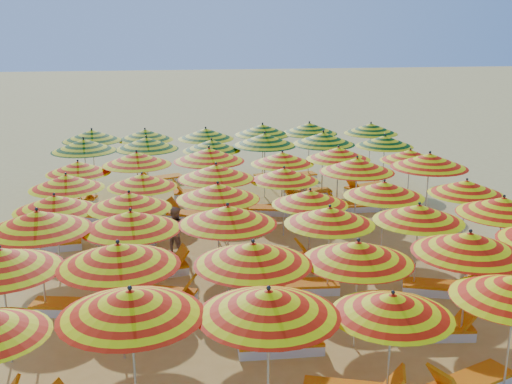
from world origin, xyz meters
TOP-DOWN VIEW (x-y plane):
  - ground at (0.00, 0.00)m, footprint 120.00×120.00m
  - umbrella_1 at (-3.05, -7.60)m, footprint 2.85×2.85m
  - umbrella_2 at (-0.91, -7.81)m, footprint 2.83×2.83m
  - umbrella_3 at (1.17, -7.68)m, footprint 2.20×2.20m
  - umbrella_6 at (-5.54, -5.33)m, footprint 2.75×2.75m
  - umbrella_7 at (-3.39, -5.47)m, footprint 2.81×2.81m
  - umbrella_8 at (-0.87, -5.63)m, footprint 2.70×2.70m
  - umbrella_9 at (1.19, -5.62)m, footprint 2.32×2.32m
  - umbrella_10 at (3.46, -5.63)m, footprint 2.52×2.52m
  - umbrella_12 at (-5.28, -3.19)m, footprint 2.82×2.82m
  - umbrella_13 at (-3.29, -3.15)m, footprint 2.85×2.85m
  - umbrella_14 at (-1.13, -3.12)m, footprint 2.97×2.97m
  - umbrella_15 at (1.25, -3.09)m, footprint 2.60×2.60m
  - umbrella_16 at (3.36, -3.21)m, footprint 2.83×2.83m
  - umbrella_17 at (5.51, -3.12)m, footprint 2.25×2.25m
  - umbrella_18 at (-5.29, -1.04)m, footprint 2.20×2.20m
  - umbrella_19 at (-3.44, -1.20)m, footprint 2.40×2.40m
  - umbrella_20 at (-1.19, -0.91)m, footprint 2.57×2.57m
  - umbrella_21 at (1.20, -1.18)m, footprint 2.20×2.20m
  - umbrella_22 at (3.22, -1.10)m, footprint 2.73×2.73m
  - umbrella_23 at (5.61, -0.93)m, footprint 2.30×2.30m
  - umbrella_24 at (-5.30, 1.00)m, footprint 2.22×2.22m
  - umbrella_25 at (-3.22, 1.17)m, footprint 2.59×2.59m
  - umbrella_26 at (-1.09, 1.08)m, footprint 2.95×2.95m
  - umbrella_27 at (0.93, 1.20)m, footprint 2.71×2.71m
  - umbrella_28 at (3.17, 1.26)m, footprint 2.78×2.78m
  - umbrella_29 at (5.42, 1.24)m, footprint 2.98×2.98m
  - umbrella_30 at (-5.26, 3.08)m, footprint 2.49×2.49m
  - umbrella_31 at (-3.46, 3.32)m, footprint 2.52×2.52m
  - umbrella_32 at (-1.16, 3.20)m, footprint 2.96×2.96m
  - umbrella_33 at (1.24, 3.27)m, footprint 2.11×2.11m
  - umbrella_34 at (3.17, 3.44)m, footprint 2.85×2.85m
  - umbrella_35 at (5.63, 3.35)m, footprint 2.18×2.18m
  - umbrella_36 at (-5.34, 5.39)m, footprint 2.92×2.92m
  - umbrella_37 at (-3.22, 5.55)m, footprint 2.93×2.93m
  - umbrella_38 at (-0.93, 5.62)m, footprint 2.58×2.58m
  - umbrella_39 at (0.97, 5.43)m, footprint 2.49×2.49m
  - umbrella_40 at (3.09, 5.34)m, footprint 2.69×2.69m
  - umbrella_41 at (5.43, 5.43)m, footprint 2.49×2.49m
  - umbrella_42 at (-5.30, 7.41)m, footprint 2.94×2.94m
  - umbrella_43 at (-3.34, 7.68)m, footprint 2.41×2.41m
  - umbrella_44 at (-1.03, 7.51)m, footprint 2.80×2.80m
  - umbrella_45 at (1.23, 7.79)m, footprint 2.58×2.58m
  - umbrella_46 at (3.10, 7.78)m, footprint 2.39×2.39m
  - umbrella_47 at (5.62, 7.75)m, footprint 2.68×2.68m
  - lounger_3 at (2.77, -7.45)m, footprint 1.82×1.22m
  - lounger_5 at (-0.27, -5.61)m, footprint 1.74×0.60m
  - lounger_6 at (2.96, -5.43)m, footprint 1.78×0.75m
  - lounger_7 at (-4.68, -3.31)m, footprint 1.81×0.91m
  - lounger_8 at (-2.69, -2.94)m, footprint 1.83×1.12m
  - lounger_9 at (0.65, -2.90)m, footprint 1.76×0.67m
  - lounger_10 at (3.96, -3.42)m, footprint 1.83×1.11m
  - lounger_12 at (-2.84, -1.41)m, footprint 1.82×0.98m
  - lounger_13 at (1.70, -1.09)m, footprint 1.79×0.80m
  - lounger_14 at (-5.90, 0.87)m, footprint 1.79×0.80m
  - lounger_15 at (-3.72, 1.01)m, footprint 1.82×1.22m
  - lounger_16 at (-4.75, 3.30)m, footprint 1.82×1.22m
  - lounger_17 at (-1.76, 3.03)m, footprint 1.83×1.14m
  - lounger_18 at (0.64, 3.42)m, footprint 1.82×0.93m
  - lounger_19 at (3.67, 3.36)m, footprint 1.76×0.66m
  - lounger_20 at (5.03, 3.46)m, footprint 1.83×1.10m
  - lounger_21 at (-5.85, 5.46)m, footprint 1.80×0.84m
  - lounger_22 at (-1.52, 5.71)m, footprint 1.76×0.65m
  - lounger_23 at (2.49, 5.22)m, footprint 1.78×0.74m
  - lounger_24 at (4.84, 5.60)m, footprint 1.82×1.21m
  - lounger_25 at (-2.83, 7.91)m, footprint 1.82×1.20m
  - lounger_26 at (1.82, 7.89)m, footprint 1.83×1.06m
  - lounger_27 at (2.50, 7.66)m, footprint 1.82×0.98m
  - beachgoer_b at (-2.32, 0.18)m, footprint 0.83×0.78m
  - beachgoer_a at (1.76, 2.13)m, footprint 0.45×0.56m

SIDE VIEW (x-z plane):
  - ground at x=0.00m, z-range 0.00..0.00m
  - lounger_3 at x=2.77m, z-range -0.19..0.50m
  - lounger_5 at x=-0.27m, z-range -0.19..0.50m
  - lounger_6 at x=2.96m, z-range -0.19..0.50m
  - lounger_7 at x=-4.68m, z-range -0.19..0.50m
  - lounger_8 at x=-2.69m, z-range -0.19..0.50m
  - lounger_9 at x=0.65m, z-range -0.19..0.50m
  - lounger_10 at x=3.96m, z-range -0.19..0.50m
  - lounger_12 at x=-2.84m, z-range -0.19..0.50m
  - lounger_13 at x=1.70m, z-range -0.19..0.50m
  - lounger_14 at x=-5.90m, z-range -0.19..0.50m
  - lounger_15 at x=-3.72m, z-range -0.19..0.50m
  - lounger_16 at x=-4.75m, z-range -0.19..0.50m
  - lounger_17 at x=-1.76m, z-range -0.19..0.50m
  - lounger_18 at x=0.64m, z-range -0.19..0.50m
  - lounger_19 at x=3.67m, z-range -0.19..0.50m
  - lounger_20 at x=5.03m, z-range -0.19..0.50m
  - lounger_21 at x=-5.85m, z-range -0.19..0.50m
  - lounger_22 at x=-1.52m, z-range -0.19..0.50m
  - lounger_23 at x=2.49m, z-range -0.19..0.50m
  - lounger_24 at x=4.84m, z-range -0.19..0.50m
  - lounger_25 at x=-2.83m, z-range -0.19..0.50m
  - lounger_26 at x=1.82m, z-range -0.19..0.50m
  - lounger_27 at x=2.50m, z-range -0.19..0.50m
  - beachgoer_a at x=1.76m, z-range 0.00..1.34m
  - beachgoer_b at x=-2.32m, z-range 0.00..1.35m
  - umbrella_30 at x=-5.26m, z-range 0.81..2.94m
  - umbrella_25 at x=-3.22m, z-range 0.81..2.95m
  - umbrella_21 at x=1.20m, z-range 0.81..2.95m
  - umbrella_35 at x=5.63m, z-range 0.81..2.95m
  - umbrella_3 at x=1.17m, z-range 0.82..2.99m
  - umbrella_27 at x=0.93m, z-range 0.83..3.00m
  - umbrella_23 at x=5.61m, z-range 0.83..3.02m
  - umbrella_33 at x=1.24m, z-range 0.84..3.04m
  - umbrella_18 at x=-5.29m, z-range 0.84..3.04m
  - umbrella_38 at x=-0.93m, z-range 0.84..3.06m
  - umbrella_24 at x=-5.30m, z-range 0.85..3.07m
  - umbrella_41 at x=5.43m, z-range 0.85..3.10m
  - umbrella_19 at x=-3.44m, z-range 0.85..3.10m
  - umbrella_15 at x=1.25m, z-range 0.86..3.11m
  - umbrella_16 at x=3.36m, z-range 0.86..3.13m
  - umbrella_22 at x=3.22m, z-range 0.87..3.15m
  - umbrella_34 at x=3.17m, z-range 0.87..3.15m
  - umbrella_43 at x=-3.34m, z-range 0.87..3.15m
  - umbrella_44 at x=-1.03m, z-range 0.87..3.18m
  - umbrella_47 at x=5.62m, z-range 0.88..3.19m
  - umbrella_20 at x=-1.19m, z-range 0.89..3.21m
  - umbrella_31 at x=-3.46m, z-range 0.89..3.22m
  - umbrella_9 at x=1.19m, z-range 0.89..3.22m
  - umbrella_17 at x=5.51m, z-range 0.89..3.23m
  - umbrella_45 at x=1.23m, z-range 0.90..3.26m
  - umbrella_42 at x=-5.30m, z-range 0.90..3.27m
  - umbrella_13 at x=-3.29m, z-range 0.90..3.27m
  - umbrella_26 at x=-1.09m, z-range 0.90..3.27m
  - umbrella_37 at x=-3.22m, z-range 0.91..3.29m
  - umbrella_46 at x=3.10m, z-range 0.91..3.29m
  - umbrella_14 at x=-1.13m, z-range 0.91..3.31m
  - umbrella_28 at x=3.17m, z-range 0.91..3.31m
  - umbrella_36 at x=-5.34m, z-range 0.91..3.32m
  - umbrella_8 at x=-0.87m, z-range 0.92..3.33m
  - umbrella_6 at x=-5.54m, z-range 0.92..3.34m
  - umbrella_10 at x=3.46m, z-range 0.92..3.34m
  - umbrella_32 at x=-1.16m, z-range 0.92..3.35m
  - umbrella_2 at x=-0.91m, z-range 0.92..3.36m
  - umbrella_39 at x=0.97m, z-range 0.93..3.37m
  - umbrella_40 at x=3.09m, z-range 0.93..3.37m
  - umbrella_7 at x=-3.39m, z-range 0.94..3.40m
  - umbrella_1 at x=-3.05m, z-range 0.94..3.40m
  - umbrella_12 at x=-5.28m, z-range 0.94..3.41m
  - umbrella_29 at x=5.42m, z-range 0.95..3.43m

